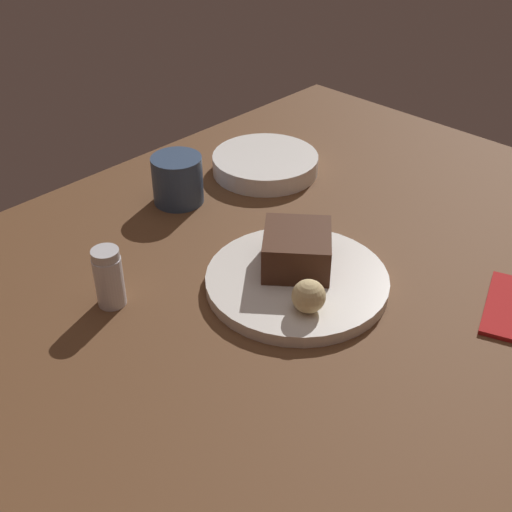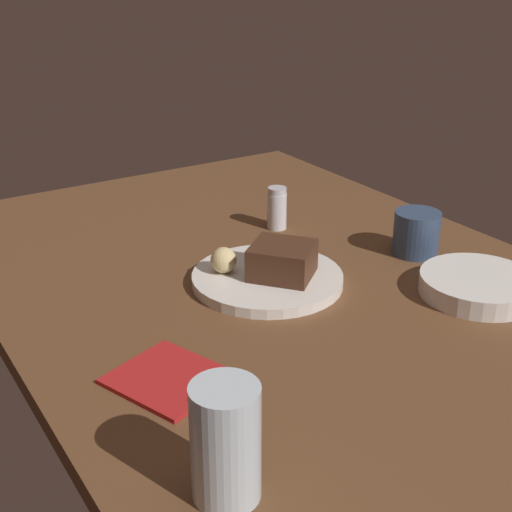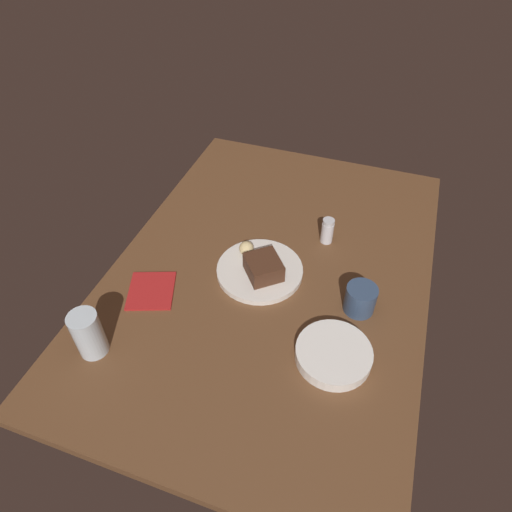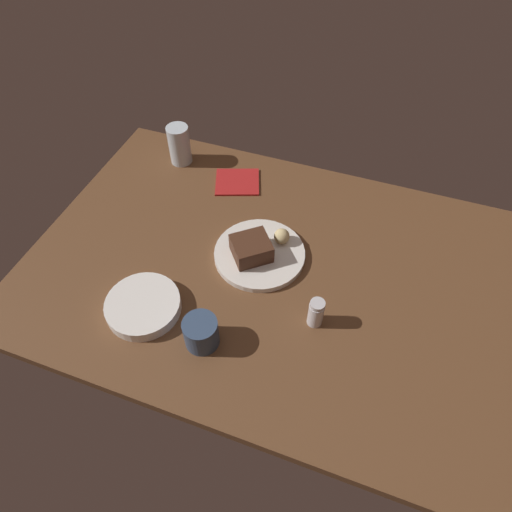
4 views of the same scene
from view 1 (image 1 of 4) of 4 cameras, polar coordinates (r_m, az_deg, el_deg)
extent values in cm
cube|color=brown|center=(86.83, 1.21, -3.36)|extent=(120.00, 84.00, 3.00)
cylinder|color=white|center=(85.52, 3.51, -2.15)|extent=(23.43, 23.43, 1.64)
cube|color=#472819|center=(85.45, 3.51, 0.56)|extent=(12.52, 12.43, 5.04)
sphere|color=#DBC184|center=(78.54, 4.52, -3.44)|extent=(4.06, 4.06, 4.06)
cylinder|color=silver|center=(83.09, -12.42, -2.12)|extent=(3.56, 3.56, 6.67)
cylinder|color=silver|center=(80.84, -12.76, 0.11)|extent=(3.38, 3.38, 1.20)
cylinder|color=white|center=(111.88, 0.79, 7.89)|extent=(17.52, 17.52, 3.02)
cylinder|color=#334766|center=(102.96, -6.71, 6.50)|extent=(7.74, 7.74, 7.43)
camera|label=2|loc=(1.35, 53.18, 20.74)|focal=49.34mm
camera|label=3|loc=(1.54, 23.12, 46.70)|focal=31.39mm
camera|label=4|loc=(1.22, -45.21, 45.26)|focal=31.06mm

